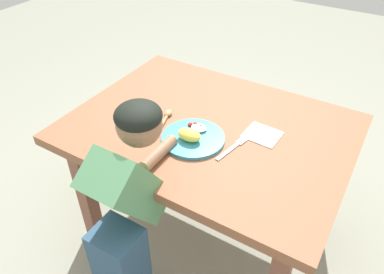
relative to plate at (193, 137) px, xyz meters
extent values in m
plane|color=gray|center=(0.01, 0.13, -0.70)|extent=(8.00, 8.00, 0.00)
cube|color=#935B3D|center=(0.01, 0.13, -0.04)|extent=(1.21, 0.91, 0.04)
cube|color=brown|center=(-0.48, -0.22, -0.38)|extent=(0.07, 0.07, 0.64)
cube|color=brown|center=(-0.48, 0.47, -0.38)|extent=(0.07, 0.07, 0.64)
cube|color=brown|center=(0.51, 0.47, -0.38)|extent=(0.07, 0.07, 0.64)
cylinder|color=teal|center=(0.00, 0.00, -0.01)|extent=(0.27, 0.27, 0.01)
ellipsoid|color=#F5E550|center=(0.00, -0.02, 0.02)|extent=(0.10, 0.07, 0.05)
ellipsoid|color=red|center=(0.00, 0.07, 0.01)|extent=(0.03, 0.04, 0.02)
ellipsoid|color=red|center=(-0.03, 0.07, 0.01)|extent=(0.03, 0.03, 0.02)
ellipsoid|color=red|center=(-0.05, 0.06, 0.01)|extent=(0.02, 0.03, 0.02)
ellipsoid|color=white|center=(0.00, 0.06, 0.01)|extent=(0.07, 0.06, 0.02)
cube|color=silver|center=(0.16, 0.00, -0.01)|extent=(0.04, 0.14, 0.01)
cube|color=silver|center=(0.18, 0.09, -0.01)|extent=(0.04, 0.05, 0.01)
cylinder|color=silver|center=(0.20, 0.13, -0.01)|extent=(0.01, 0.04, 0.00)
cylinder|color=silver|center=(0.19, 0.13, -0.01)|extent=(0.01, 0.04, 0.00)
cylinder|color=silver|center=(0.18, 0.14, -0.01)|extent=(0.01, 0.04, 0.00)
cylinder|color=tan|center=(-0.16, -0.01, -0.01)|extent=(0.06, 0.17, 0.01)
ellipsoid|color=tan|center=(-0.19, 0.10, 0.00)|extent=(0.05, 0.06, 0.02)
cube|color=#599966|center=(-0.05, -0.36, -0.01)|extent=(0.18, 0.33, 0.38)
sphere|color=#9E7051|center=(-0.05, -0.26, 0.21)|extent=(0.16, 0.16, 0.16)
ellipsoid|color=black|center=(-0.05, -0.26, 0.24)|extent=(0.16, 0.16, 0.09)
cylinder|color=#9E7051|center=(-0.05, -0.17, 0.01)|extent=(0.05, 0.19, 0.05)
cube|color=white|center=(0.24, 0.18, -0.01)|extent=(0.15, 0.14, 0.00)
camera|label=1|loc=(0.62, -1.03, 0.94)|focal=34.26mm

